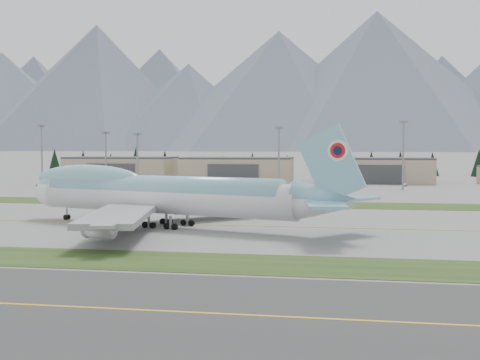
% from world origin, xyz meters
% --- Properties ---
extents(ground, '(7000.00, 7000.00, 0.00)m').
position_xyz_m(ground, '(0.00, 0.00, 0.00)').
color(ground, slate).
rests_on(ground, ground).
extents(grass_strip_near, '(400.00, 14.00, 0.08)m').
position_xyz_m(grass_strip_near, '(0.00, -38.00, 0.00)').
color(grass_strip_near, '#233F16').
rests_on(grass_strip_near, ground).
extents(grass_strip_far, '(400.00, 18.00, 0.08)m').
position_xyz_m(grass_strip_far, '(0.00, 45.00, 0.00)').
color(grass_strip_far, '#233F16').
rests_on(grass_strip_far, ground).
extents(asphalt_taxiway, '(400.00, 32.00, 0.04)m').
position_xyz_m(asphalt_taxiway, '(0.00, -62.00, 0.00)').
color(asphalt_taxiway, '#323232').
rests_on(asphalt_taxiway, ground).
extents(taxiway_line_main, '(400.00, 0.40, 0.02)m').
position_xyz_m(taxiway_line_main, '(0.00, 0.00, 0.00)').
color(taxiway_line_main, gold).
rests_on(taxiway_line_main, ground).
extents(taxiway_line_near, '(400.00, 0.40, 0.02)m').
position_xyz_m(taxiway_line_near, '(0.00, -62.00, 0.00)').
color(taxiway_line_near, gold).
rests_on(taxiway_line_near, ground).
extents(boeing_747_freighter, '(73.57, 60.87, 19.44)m').
position_xyz_m(boeing_747_freighter, '(-3.83, -3.63, 6.41)').
color(boeing_747_freighter, white).
rests_on(boeing_747_freighter, ground).
extents(hangar_left, '(48.00, 26.60, 10.80)m').
position_xyz_m(hangar_left, '(-70.00, 149.90, 5.39)').
color(hangar_left, tan).
rests_on(hangar_left, ground).
extents(hangar_center, '(48.00, 26.60, 10.80)m').
position_xyz_m(hangar_center, '(-15.00, 149.90, 5.39)').
color(hangar_center, tan).
rests_on(hangar_center, ground).
extents(hangar_right, '(48.00, 26.60, 10.80)m').
position_xyz_m(hangar_right, '(45.00, 149.90, 5.39)').
color(hangar_right, tan).
rests_on(hangar_right, ground).
extents(floodlight_masts, '(193.34, 8.58, 24.91)m').
position_xyz_m(floodlight_masts, '(-6.03, 108.88, 15.81)').
color(floodlight_masts, gray).
rests_on(floodlight_masts, ground).
extents(service_vehicle_a, '(2.23, 3.87, 1.24)m').
position_xyz_m(service_vehicle_a, '(-26.37, 122.74, 0.00)').
color(service_vehicle_a, white).
rests_on(service_vehicle_a, ground).
extents(service_vehicle_b, '(3.53, 1.47, 1.14)m').
position_xyz_m(service_vehicle_b, '(4.95, 128.81, 0.00)').
color(service_vehicle_b, gold).
rests_on(service_vehicle_b, ground).
extents(service_vehicle_c, '(2.60, 3.84, 1.03)m').
position_xyz_m(service_vehicle_c, '(55.44, 126.04, 0.00)').
color(service_vehicle_c, '#B9B9BE').
rests_on(service_vehicle_c, ground).
extents(conifer_belt, '(269.74, 15.30, 15.58)m').
position_xyz_m(conifer_belt, '(-4.32, 212.35, 6.58)').
color(conifer_belt, black).
rests_on(conifer_belt, ground).
extents(mountain_ridge_front, '(4201.20, 1212.71, 506.60)m').
position_xyz_m(mountain_ridge_front, '(-101.65, 2163.55, 225.73)').
color(mountain_ridge_front, '#525E6D').
rests_on(mountain_ridge_front, ground).
extents(mountain_ridge_rear, '(4513.30, 1035.47, 517.73)m').
position_xyz_m(mountain_ridge_rear, '(110.32, 2900.00, 258.12)').
color(mountain_ridge_rear, '#525E6D').
rests_on(mountain_ridge_rear, ground).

